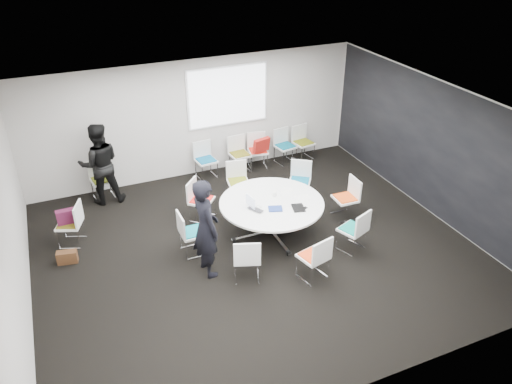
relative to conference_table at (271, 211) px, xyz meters
name	(u,v)px	position (x,y,z in m)	size (l,w,h in m)	color
room_shell	(259,184)	(-0.42, -0.35, 0.88)	(8.08, 7.08, 2.88)	black
conference_table	(271,211)	(0.00, 0.00, 0.00)	(2.04, 2.04, 0.73)	silver
projection_screen	(228,96)	(0.29, 3.11, 1.33)	(1.90, 0.03, 1.35)	white
chair_ring_a	(345,205)	(1.68, -0.05, -0.24)	(0.46, 0.47, 0.88)	silver
chair_ring_b	(299,188)	(1.14, 0.99, -0.24)	(0.63, 0.63, 0.88)	silver
chair_ring_c	(238,189)	(-0.11, 1.50, -0.24)	(0.53, 0.52, 0.88)	silver
chair_ring_d	(201,207)	(-1.11, 1.07, -0.24)	(0.64, 0.64, 0.88)	silver
chair_ring_e	(192,240)	(-1.63, 0.01, -0.24)	(0.46, 0.47, 0.88)	silver
chair_ring_f	(247,265)	(-0.98, -1.10, -0.24)	(0.59, 0.58, 0.88)	silver
chair_ring_g	(313,265)	(0.10, -1.53, -0.24)	(0.55, 0.55, 0.88)	silver
chair_ring_h	(352,237)	(1.19, -1.09, -0.24)	(0.59, 0.59, 0.88)	silver
chair_back_a	(206,167)	(-0.43, 2.81, -0.24)	(0.51, 0.50, 0.88)	silver
chair_back_b	(240,161)	(0.44, 2.80, -0.24)	(0.49, 0.48, 0.88)	silver
chair_back_c	(258,157)	(0.93, 2.81, -0.24)	(0.54, 0.53, 0.88)	silver
chair_back_d	(285,152)	(1.67, 2.79, -0.24)	(0.53, 0.52, 0.88)	silver
chair_back_e	(303,149)	(2.20, 2.80, -0.24)	(0.53, 0.52, 0.88)	silver
chair_spare_left	(72,231)	(-3.68, 1.21, -0.24)	(0.58, 0.59, 0.88)	silver
chair_person_back	(103,187)	(-2.86, 2.79, -0.24)	(0.52, 0.51, 0.88)	silver
person_main	(206,228)	(-1.54, -0.64, 0.41)	(0.68, 0.44, 1.86)	black
person_back	(100,164)	(-2.86, 2.62, 0.40)	(0.89, 0.69, 1.83)	black
laptop	(257,209)	(-0.37, -0.13, 0.22)	(0.32, 0.20, 0.03)	#333338
laptop_lid	(250,201)	(-0.45, -0.02, 0.34)	(0.30, 0.02, 0.22)	silver
notebook_black	(298,208)	(0.37, -0.41, 0.22)	(0.22, 0.30, 0.02)	black
tablet_folio	(275,209)	(-0.05, -0.27, 0.23)	(0.26, 0.20, 0.03)	navy
papers_right	(286,191)	(0.45, 0.26, 0.21)	(0.30, 0.21, 0.00)	white
papers_front	(303,198)	(0.63, -0.09, 0.21)	(0.30, 0.21, 0.00)	white
cup	(275,194)	(0.15, 0.19, 0.26)	(0.08, 0.08, 0.09)	white
phone	(304,208)	(0.47, -0.46, 0.22)	(0.14, 0.07, 0.01)	black
maroon_bag	(68,216)	(-3.69, 1.21, 0.10)	(0.40, 0.14, 0.28)	#4F1531
brown_bag	(67,257)	(-3.84, 0.62, -0.40)	(0.36, 0.16, 0.24)	#442815
red_jacket	(261,145)	(0.92, 2.58, 0.18)	(0.44, 0.10, 0.35)	#B01C15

